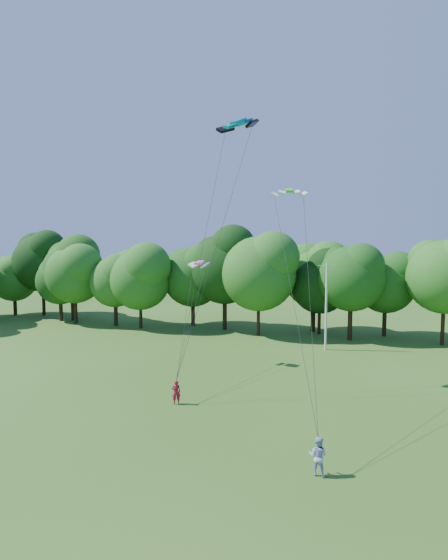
# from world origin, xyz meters

# --- Properties ---
(ground) EXTENTS (160.00, 160.00, 0.00)m
(ground) POSITION_xyz_m (0.00, 0.00, 0.00)
(ground) COLOR #2E5517
(ground) RESTS_ON ground
(utility_pole) EXTENTS (1.73, 0.36, 8.71)m
(utility_pole) POSITION_xyz_m (5.18, 28.61, 4.46)
(utility_pole) COLOR silver
(utility_pole) RESTS_ON ground
(kite_flyer_left) EXTENTS (0.70, 0.59, 1.62)m
(kite_flyer_left) POSITION_xyz_m (-3.72, 10.71, 0.81)
(kite_flyer_left) COLOR #A51528
(kite_flyer_left) RESTS_ON ground
(kite_flyer_right) EXTENTS (0.99, 0.85, 1.79)m
(kite_flyer_right) POSITION_xyz_m (5.92, 4.16, 0.90)
(kite_flyer_right) COLOR #A1B5E0
(kite_flyer_right) RESTS_ON ground
(kite_teal) EXTENTS (3.33, 2.44, 0.70)m
(kite_teal) POSITION_xyz_m (-0.81, 16.09, 19.56)
(kite_teal) COLOR #057E98
(kite_teal) RESTS_ON ground
(kite_green) EXTENTS (2.54, 1.48, 0.42)m
(kite_green) POSITION_xyz_m (3.22, 13.78, 14.18)
(kite_green) COLOR #2FE322
(kite_green) RESTS_ON ground
(kite_pink) EXTENTS (1.96, 1.22, 0.37)m
(kite_pink) POSITION_xyz_m (-5.42, 20.58, 9.01)
(kite_pink) COLOR #F343B0
(kite_pink) RESTS_ON ground
(tree_back_west) EXTENTS (8.39, 8.39, 12.20)m
(tree_back_west) POSITION_xyz_m (-29.47, 36.46, 7.62)
(tree_back_west) COLOR #352415
(tree_back_west) RESTS_ON ground
(tree_back_center) EXTENTS (7.41, 7.41, 10.78)m
(tree_back_center) POSITION_xyz_m (4.10, 36.36, 6.73)
(tree_back_center) COLOR black
(tree_back_center) RESTS_ON ground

